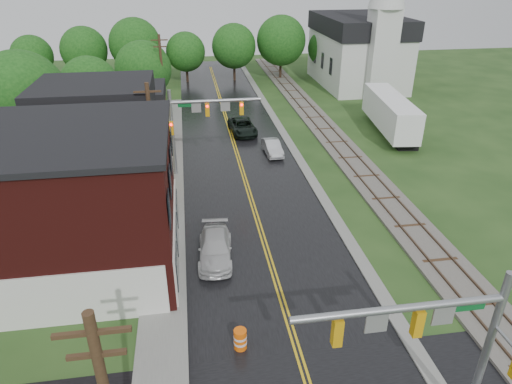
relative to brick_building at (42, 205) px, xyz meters
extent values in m
cube|color=black|center=(12.48, 15.00, -4.15)|extent=(10.00, 90.00, 0.02)
cube|color=gray|center=(17.88, 20.00, -4.15)|extent=(0.80, 70.00, 0.12)
cube|color=gray|center=(6.28, 10.00, -4.15)|extent=(2.40, 50.00, 0.12)
cube|color=#4A120F|center=(-0.02, 0.00, -0.15)|extent=(14.00, 10.00, 8.00)
cube|color=silver|center=(7.03, 0.00, -2.65)|extent=(0.10, 9.50, 3.00)
cube|color=black|center=(-0.02, 0.00, 4.00)|extent=(14.30, 10.30, 0.30)
cube|color=tan|center=(1.48, 11.00, -0.95)|extent=(8.00, 7.00, 6.40)
cube|color=#3F0F0C|center=(2.48, 20.00, -1.95)|extent=(7.00, 6.00, 4.40)
cube|color=silver|center=(32.48, 40.00, -0.65)|extent=(10.00, 16.00, 7.00)
cube|color=black|center=(32.48, 40.00, 4.05)|extent=(10.40, 16.40, 2.40)
cube|color=silver|center=(32.48, 32.00, 1.35)|extent=(3.20, 3.20, 11.00)
cube|color=#59544C|center=(22.48, 20.00, -4.05)|extent=(3.20, 80.00, 0.20)
cube|color=#4C3828|center=(21.76, 20.00, -3.91)|extent=(0.10, 80.00, 0.12)
cube|color=#4C3828|center=(23.20, 20.00, -3.91)|extent=(0.10, 80.00, 0.12)
cylinder|color=gray|center=(18.08, -13.00, -0.55)|extent=(0.28, 0.28, 7.20)
cylinder|color=gray|center=(14.48, -13.00, 2.05)|extent=(7.20, 0.26, 0.26)
cube|color=orange|center=(15.20, -13.00, 1.35)|extent=(0.32, 0.30, 1.05)
cube|color=orange|center=(12.47, -13.00, 1.35)|extent=(0.32, 0.30, 1.05)
cube|color=gray|center=(16.07, -13.00, 1.55)|extent=(0.75, 0.06, 0.75)
cube|color=gray|center=(13.76, -13.00, 1.55)|extent=(0.75, 0.06, 0.75)
cube|color=#0C5926|center=(16.79, -13.00, 1.80)|extent=(1.40, 0.04, 0.30)
cylinder|color=gray|center=(6.88, 12.00, -0.55)|extent=(0.28, 0.28, 7.20)
cylinder|color=gray|center=(10.48, 12.00, 2.05)|extent=(7.20, 0.26, 0.26)
cube|color=orange|center=(9.76, 12.00, 1.35)|extent=(0.32, 0.30, 1.05)
cube|color=orange|center=(12.50, 12.00, 1.35)|extent=(0.32, 0.30, 1.05)
cube|color=gray|center=(8.90, 12.00, 1.55)|extent=(0.75, 0.06, 0.75)
cube|color=gray|center=(11.20, 12.00, 1.55)|extent=(0.75, 0.06, 0.75)
cube|color=#0C5926|center=(8.18, 12.00, 1.80)|extent=(1.40, 0.04, 0.30)
sphere|color=#FF0C0C|center=(9.76, 11.82, 1.68)|extent=(0.20, 0.20, 0.20)
cube|color=#382616|center=(5.68, -15.00, 4.25)|extent=(1.80, 0.12, 0.12)
cube|color=#382616|center=(5.68, -15.00, 3.55)|extent=(1.40, 0.12, 0.12)
cylinder|color=#382616|center=(5.68, 7.00, 0.35)|extent=(0.28, 0.28, 9.00)
cube|color=#382616|center=(5.68, 7.00, 4.25)|extent=(1.80, 0.12, 0.12)
cube|color=#382616|center=(5.68, 7.00, 3.55)|extent=(1.40, 0.12, 0.12)
cylinder|color=#382616|center=(5.68, 29.00, 0.35)|extent=(0.28, 0.28, 9.00)
cube|color=#382616|center=(5.68, 29.00, 4.25)|extent=(1.80, 0.12, 0.12)
cube|color=#382616|center=(5.68, 29.00, 3.55)|extent=(1.40, 0.12, 0.12)
cylinder|color=black|center=(-5.52, 17.00, -2.44)|extent=(0.36, 0.36, 3.42)
sphere|color=#134213|center=(-5.52, 17.00, 1.74)|extent=(7.60, 7.60, 7.60)
sphere|color=#134213|center=(-4.92, 16.60, 1.07)|extent=(5.32, 5.32, 5.32)
cylinder|color=black|center=(-1.52, 25.00, -2.80)|extent=(0.36, 0.36, 2.70)
sphere|color=#134213|center=(-1.52, 25.00, 0.50)|extent=(6.00, 6.00, 6.00)
sphere|color=#134213|center=(-0.92, 24.60, -0.03)|extent=(4.20, 4.20, 4.20)
cylinder|color=black|center=(3.48, 31.00, -2.71)|extent=(0.36, 0.36, 2.88)
sphere|color=#134213|center=(3.48, 31.00, 0.81)|extent=(6.40, 6.40, 6.40)
sphere|color=#134213|center=(4.08, 30.60, 0.25)|extent=(4.48, 4.48, 4.48)
imported|color=black|center=(13.71, 21.40, -3.43)|extent=(2.79, 5.38, 1.45)
imported|color=silver|center=(15.72, 15.33, -3.51)|extent=(1.56, 3.96, 1.28)
imported|color=silver|center=(9.28, -0.49, -3.45)|extent=(2.33, 4.97, 1.40)
cube|color=black|center=(28.65, 14.68, -3.75)|extent=(2.09, 1.43, 0.80)
cylinder|color=gray|center=(28.65, 22.20, -3.75)|extent=(0.16, 0.16, 0.80)
cube|color=white|center=(28.65, 19.19, -1.85)|extent=(4.05, 12.27, 3.01)
cylinder|color=#F9610B|center=(9.89, -7.87, -3.62)|extent=(0.65, 0.65, 1.07)
camera|label=1|loc=(8.24, -23.42, 11.95)|focal=32.00mm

